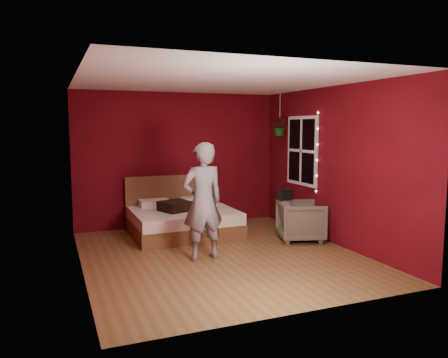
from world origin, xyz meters
TOP-DOWN VIEW (x-y plane):
  - floor at (0.00, 0.00)m, footprint 4.50×4.50m
  - room_walls at (0.00, 0.00)m, footprint 4.04×4.54m
  - window at (1.97, 0.90)m, footprint 0.05×0.97m
  - fairy_lights at (1.94, 0.38)m, footprint 0.04×0.04m
  - bed at (-0.15, 1.51)m, footprint 1.82×1.55m
  - person at (-0.31, -0.09)m, footprint 0.66×0.46m
  - armchair at (1.60, 0.30)m, footprint 0.93×0.91m
  - handbag at (1.44, 0.56)m, footprint 0.26×0.15m
  - throw_pillow at (-0.31, 1.38)m, footprint 0.62×0.62m
  - hanging_plant at (1.86, 1.56)m, footprint 0.37×0.33m

SIDE VIEW (x-z plane):
  - floor at x=0.00m, z-range 0.00..0.00m
  - bed at x=-0.15m, z-range -0.24..0.76m
  - armchair at x=1.60m, z-range 0.00..0.68m
  - throw_pillow at x=-0.31m, z-range 0.46..0.63m
  - handbag at x=1.44m, z-range 0.68..0.86m
  - person at x=-0.31m, z-range 0.00..1.72m
  - fairy_lights at x=1.94m, z-range 0.77..2.22m
  - window at x=1.97m, z-range 0.87..2.14m
  - room_walls at x=0.00m, z-range 0.37..2.99m
  - hanging_plant at x=1.86m, z-range 1.52..2.36m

